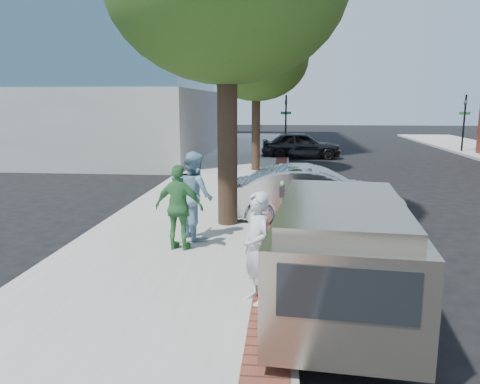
# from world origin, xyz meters

# --- Properties ---
(ground) EXTENTS (120.00, 120.00, 0.00)m
(ground) POSITION_xyz_m (0.00, 0.00, 0.00)
(ground) COLOR black
(ground) RESTS_ON ground
(sidewalk) EXTENTS (5.00, 60.00, 0.15)m
(sidewalk) POSITION_xyz_m (-1.50, 8.00, 0.07)
(sidewalk) COLOR #9E9991
(sidewalk) RESTS_ON ground
(brick_strip) EXTENTS (0.60, 60.00, 0.01)m
(brick_strip) POSITION_xyz_m (0.70, 8.00, 0.15)
(brick_strip) COLOR brown
(brick_strip) RESTS_ON sidewalk
(curb) EXTENTS (0.10, 60.00, 0.15)m
(curb) POSITION_xyz_m (1.05, 8.00, 0.07)
(curb) COLOR gray
(curb) RESTS_ON ground
(office_base) EXTENTS (18.20, 22.20, 4.00)m
(office_base) POSITION_xyz_m (-13.00, 22.00, 2.00)
(office_base) COLOR gray
(office_base) RESTS_ON ground
(signal_near) EXTENTS (0.70, 0.15, 3.80)m
(signal_near) POSITION_xyz_m (0.90, 22.00, 2.25)
(signal_near) COLOR black
(signal_near) RESTS_ON ground
(signal_far) EXTENTS (0.70, 0.15, 3.80)m
(signal_far) POSITION_xyz_m (12.50, 22.00, 2.25)
(signal_far) COLOR black
(signal_far) RESTS_ON ground
(tree_far) EXTENTS (4.80, 4.80, 7.14)m
(tree_far) POSITION_xyz_m (-0.50, 12.00, 5.30)
(tree_far) COLOR black
(tree_far) RESTS_ON sidewalk
(parking_meter) EXTENTS (0.12, 0.32, 1.47)m
(parking_meter) POSITION_xyz_m (0.84, -0.02, 1.21)
(parking_meter) COLOR gray
(parking_meter) RESTS_ON sidewalk
(person_gray) EXTENTS (0.70, 0.79, 1.81)m
(person_gray) POSITION_xyz_m (0.47, -3.01, 1.06)
(person_gray) COLOR silver
(person_gray) RESTS_ON sidewalk
(person_officer) EXTENTS (1.21, 1.26, 2.06)m
(person_officer) POSITION_xyz_m (-1.21, 0.52, 1.18)
(person_officer) COLOR #7EA9C3
(person_officer) RESTS_ON sidewalk
(person_green) EXTENTS (1.16, 0.63, 1.87)m
(person_green) POSITION_xyz_m (-1.37, -0.41, 1.08)
(person_green) COLOR #3C8443
(person_green) RESTS_ON sidewalk
(sedan_silver) EXTENTS (4.81, 1.69, 1.58)m
(sedan_silver) POSITION_xyz_m (1.70, 2.72, 0.79)
(sedan_silver) COLOR silver
(sedan_silver) RESTS_ON ground
(bg_car) EXTENTS (4.81, 2.18, 1.60)m
(bg_car) POSITION_xyz_m (1.82, 18.05, 0.80)
(bg_car) COLOR black
(bg_car) RESTS_ON ground
(van) EXTENTS (2.37, 5.22, 1.87)m
(van) POSITION_xyz_m (1.82, -2.63, 1.03)
(van) COLOR gray
(van) RESTS_ON ground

